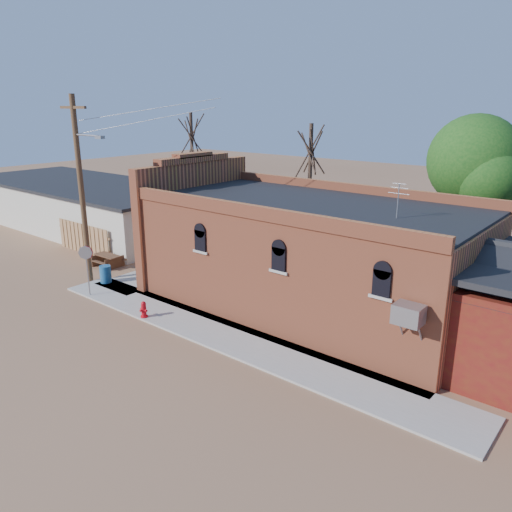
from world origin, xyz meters
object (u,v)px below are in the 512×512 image
Objects in this scene: fire_hydrant at (144,309)px; trash_barrel at (106,274)px; stop_sign at (86,257)px; brick_bar at (302,253)px; picnic_table at (108,259)px; utility_pole at (82,187)px.

trash_barrel is (-4.85, 1.50, 0.08)m from fire_hydrant.
trash_barrel is at bearing 101.18° from stop_sign.
fire_hydrant is 4.22m from stop_sign.
picnic_table is (-11.22, -2.29, -1.91)m from brick_bar.
brick_bar is at bearing 23.69° from utility_pole.
stop_sign is 2.24m from trash_barrel.
fire_hydrant is 5.08m from trash_barrel.
brick_bar is at bearing 9.95° from picnic_table.
utility_pole is at bearing -156.31° from brick_bar.
fire_hydrant is at bearing -19.80° from stop_sign.
trash_barrel is (0.84, 0.30, -4.27)m from utility_pole.
stop_sign is (-8.04, -5.49, -0.44)m from brick_bar.
picnic_table is (-1.43, 2.00, -4.34)m from utility_pole.
fire_hydrant is (5.69, -1.20, -4.35)m from utility_pole.
fire_hydrant is at bearing -17.23° from trash_barrel.
brick_bar reaches higher than picnic_table.
picnic_table is at bearing 115.02° from stop_sign.
brick_bar is at bearing 14.58° from stop_sign.
brick_bar is at bearing 24.07° from trash_barrel.
stop_sign is at bearing -175.19° from fire_hydrant.
picnic_table is at bearing -168.44° from brick_bar.
fire_hydrant is at bearing -25.83° from picnic_table.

